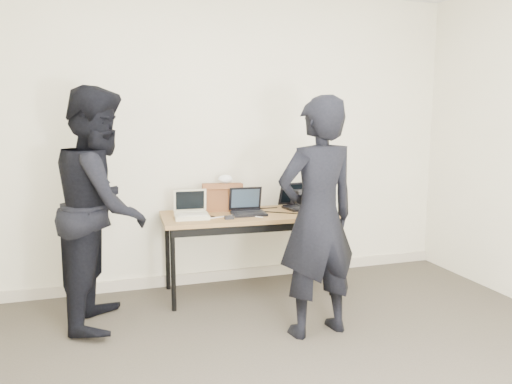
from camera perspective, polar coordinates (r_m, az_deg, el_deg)
name	(u,v)px	position (r m, az deg, el deg)	size (l,w,h in m)	color
room	(334,161)	(2.53, 8.87, 3.49)	(4.60, 4.60, 2.80)	#433C33
desk	(249,220)	(4.38, -0.84, -3.26)	(1.53, 0.72, 0.72)	brown
laptop_beige	(191,212)	(4.25, -7.41, -2.29)	(0.30, 0.30, 0.23)	beige
laptop_center	(247,208)	(4.37, -0.98, -1.83)	(0.31, 0.30, 0.23)	black
laptop_right	(299,202)	(4.66, 4.98, -1.18)	(0.35, 0.34, 0.23)	black
leather_satchel	(222,196)	(4.52, -3.87, -0.51)	(0.38, 0.23, 0.25)	brown
tissue	(225,179)	(4.51, -3.52, 1.49)	(0.13, 0.10, 0.08)	white
equipment_box	(306,197)	(4.75, 5.79, -0.62)	(0.29, 0.24, 0.17)	black
power_brick	(229,218)	(4.15, -3.08, -2.93)	(0.07, 0.05, 0.03)	black
cables	(254,213)	(4.38, -0.26, -2.44)	(1.14, 0.41, 0.01)	silver
person_typist	(317,218)	(3.56, 7.04, -2.96)	(0.62, 0.41, 1.71)	black
person_observer	(102,207)	(3.92, -17.20, -1.65)	(0.87, 0.68, 1.79)	black
baseboard	(226,275)	(4.88, -3.40, -9.45)	(4.50, 0.03, 0.10)	beige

